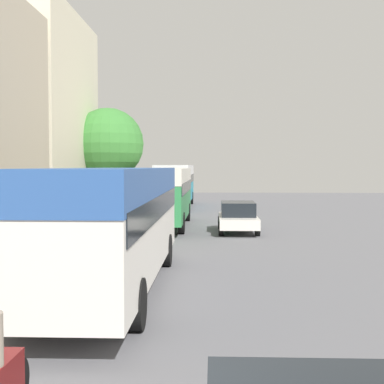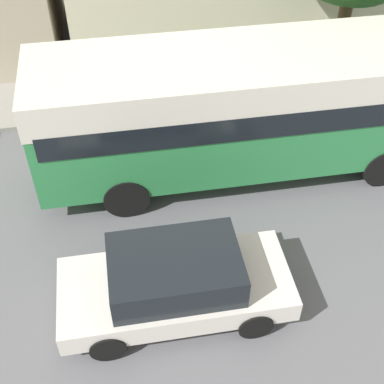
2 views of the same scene
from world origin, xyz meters
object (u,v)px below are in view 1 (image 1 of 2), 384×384
Objects in this scene: bus_lead at (110,211)px; car_far_curb at (238,216)px; bus_following at (163,189)px; bus_third_in_line at (175,180)px.

bus_lead reaches higher than car_far_curb.
bus_lead is at bearing -107.44° from car_far_curb.
bus_following is at bearing 90.07° from bus_lead.
bus_following is at bearing 148.97° from car_far_curb.
bus_following is at bearing -88.69° from bus_third_in_line.
bus_following is 4.55m from car_far_curb.
bus_third_in_line reaches higher than car_far_curb.
bus_third_in_line is 16.47m from car_far_curb.
car_far_curb is at bearing 72.56° from bus_lead.
bus_third_in_line reaches higher than bus_following.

